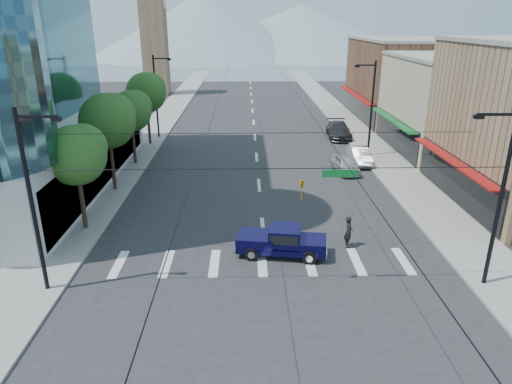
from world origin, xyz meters
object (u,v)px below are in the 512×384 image
parked_car_mid (359,156)px  parked_car_far (339,130)px  parked_car_near (345,164)px  pedestrian (349,232)px  pickup_truck (281,241)px

parked_car_mid → parked_car_far: (0.00, 9.87, 0.11)m
parked_car_near → parked_car_far: (1.80, 12.33, 0.14)m
parked_car_near → pedestrian: bearing=-106.9°
pickup_truck → parked_car_near: pickup_truck is taller
pickup_truck → parked_car_near: (6.70, 14.81, -0.18)m
pickup_truck → parked_car_mid: 19.25m
pickup_truck → parked_car_far: 28.44m
pedestrian → parked_car_far: pedestrian is taller
parked_car_mid → parked_car_far: 9.87m
pickup_truck → pedestrian: bearing=21.9°
pickup_truck → parked_car_mid: size_ratio=1.16×
parked_car_near → parked_car_mid: bearing=48.0°
parked_car_mid → pickup_truck: bearing=-116.3°
pickup_truck → parked_car_near: size_ratio=1.25×
pickup_truck → parked_car_near: 16.25m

